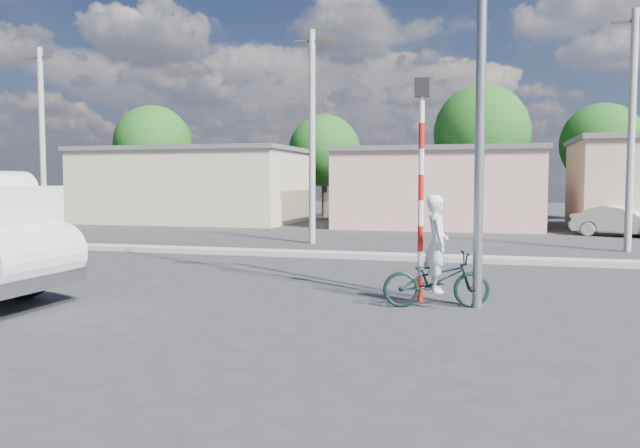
% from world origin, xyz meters
% --- Properties ---
extents(ground_plane, '(120.00, 120.00, 0.00)m').
position_xyz_m(ground_plane, '(0.00, 0.00, 0.00)').
color(ground_plane, '#2B2C2E').
rests_on(ground_plane, ground).
extents(median, '(40.00, 0.80, 0.16)m').
position_xyz_m(median, '(0.00, 8.00, 0.08)').
color(median, '#99968E').
rests_on(median, ground).
extents(bicycle, '(2.12, 1.17, 1.05)m').
position_xyz_m(bicycle, '(3.55, 1.03, 0.53)').
color(bicycle, black).
rests_on(bicycle, ground).
extents(cyclist, '(0.59, 0.75, 1.82)m').
position_xyz_m(cyclist, '(3.55, 1.03, 0.91)').
color(cyclist, white).
rests_on(cyclist, ground).
extents(car_cream, '(4.17, 2.69, 1.30)m').
position_xyz_m(car_cream, '(9.95, 18.19, 0.65)').
color(car_cream, beige).
rests_on(car_cream, ground).
extents(traffic_pole, '(0.28, 0.18, 4.36)m').
position_xyz_m(traffic_pole, '(3.20, 1.50, 2.59)').
color(traffic_pole, red).
rests_on(traffic_pole, ground).
extents(streetlight, '(2.34, 0.22, 9.00)m').
position_xyz_m(streetlight, '(4.14, 1.20, 4.96)').
color(streetlight, slate).
rests_on(streetlight, ground).
extents(building_row, '(37.80, 7.30, 4.44)m').
position_xyz_m(building_row, '(1.10, 22.00, 2.13)').
color(building_row, '#BFB690').
rests_on(building_row, ground).
extents(tree_row, '(34.13, 7.32, 8.10)m').
position_xyz_m(tree_row, '(-2.27, 28.62, 4.83)').
color(tree_row, '#38281E').
rests_on(tree_row, ground).
extents(utility_poles, '(35.40, 0.24, 8.00)m').
position_xyz_m(utility_poles, '(3.25, 12.00, 4.07)').
color(utility_poles, '#99968E').
rests_on(utility_poles, ground).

